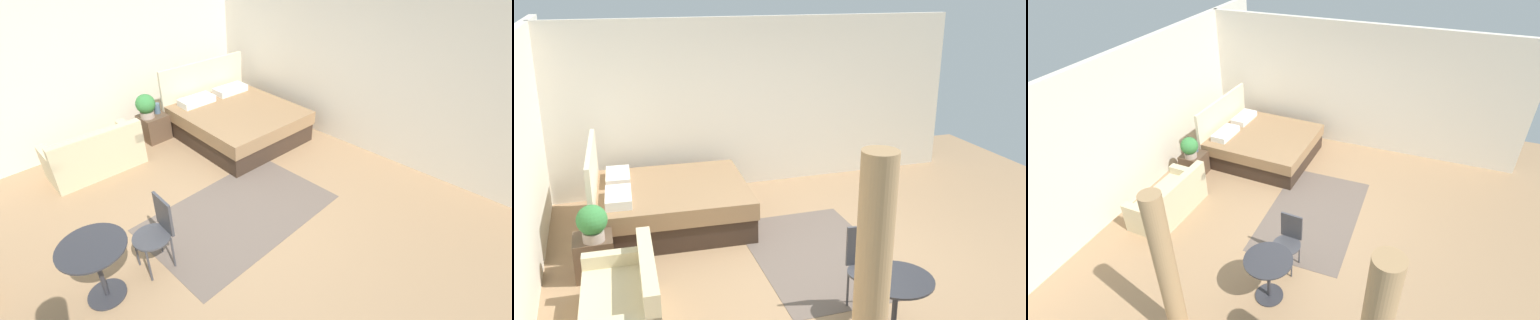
% 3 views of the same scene
% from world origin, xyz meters
% --- Properties ---
extents(ground_plane, '(8.83, 9.68, 0.02)m').
position_xyz_m(ground_plane, '(0.00, 0.00, -0.01)').
color(ground_plane, '#9E7A56').
extents(wall_right, '(0.12, 6.68, 2.70)m').
position_xyz_m(wall_right, '(2.92, 0.00, 1.35)').
color(wall_right, silver).
rests_on(wall_right, ground).
extents(area_rug, '(2.48, 1.54, 0.01)m').
position_xyz_m(area_rug, '(0.17, 0.08, 0.00)').
color(area_rug, '#66564C').
rests_on(area_rug, ground).
extents(bed, '(1.95, 2.14, 1.19)m').
position_xyz_m(bed, '(1.63, 1.71, 0.31)').
color(bed, '#38281E').
rests_on(bed, ground).
extents(couch, '(1.41, 0.76, 0.75)m').
position_xyz_m(couch, '(-0.68, 2.44, 0.27)').
color(couch, beige).
rests_on(couch, ground).
extents(nightstand, '(0.45, 0.44, 0.46)m').
position_xyz_m(nightstand, '(0.52, 2.70, 0.23)').
color(nightstand, brown).
rests_on(nightstand, ground).
extents(potted_plant, '(0.34, 0.34, 0.43)m').
position_xyz_m(potted_plant, '(0.42, 2.68, 0.69)').
color(potted_plant, tan).
rests_on(potted_plant, nightstand).
extents(vase, '(0.11, 0.11, 0.18)m').
position_xyz_m(vase, '(0.64, 2.71, 0.56)').
color(vase, slate).
rests_on(vase, nightstand).
extents(balcony_table, '(0.66, 0.66, 0.71)m').
position_xyz_m(balcony_table, '(-1.70, 0.12, 0.50)').
color(balcony_table, '#2D2D33').
rests_on(balcony_table, ground).
extents(cafe_chair_near_window, '(0.44, 0.44, 0.88)m').
position_xyz_m(cafe_chair_near_window, '(-1.03, 0.08, 0.53)').
color(cafe_chair_near_window, '#3F3F44').
rests_on(cafe_chair_near_window, ground).
extents(curtain_right, '(0.24, 0.24, 2.26)m').
position_xyz_m(curtain_right, '(-2.67, 0.93, 1.13)').
color(curtain_right, tan).
rests_on(curtain_right, ground).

